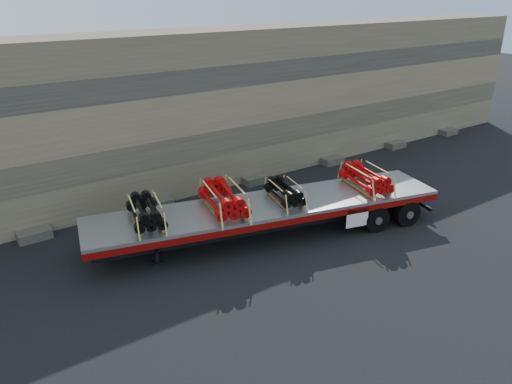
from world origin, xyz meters
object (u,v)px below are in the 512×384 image
Objects in this scene: bundle_rear at (366,179)px; bundle_midfront at (223,199)px; trailer at (268,220)px; bundle_midrear at (285,193)px; bundle_front at (146,212)px.

bundle_midfront is at bearing 180.00° from bundle_rear.
trailer is 2.04m from bundle_midfront.
bundle_midrear is (0.64, -0.16, 1.00)m from trailer.
bundle_front is at bearing 180.00° from bundle_rear.
bundle_rear is at bearing -0.00° from bundle_midrear.
bundle_midrear is at bearing 180.00° from bundle_rear.
trailer is at bearing 0.00° from bundle_front.
bundle_midfront reaches higher than bundle_rear.
bundle_midfront is at bearing -180.00° from bundle_midrear.
bundle_rear is at bearing 0.00° from bundle_midfront.
bundle_midrear is at bearing 0.00° from bundle_front.
bundle_midrear is 3.50m from bundle_rear.
bundle_rear is (4.05, -0.98, 1.07)m from trailer.
bundle_midrear is (2.32, -0.56, -0.10)m from bundle_midfront.
bundle_rear reaches higher than bundle_midrear.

